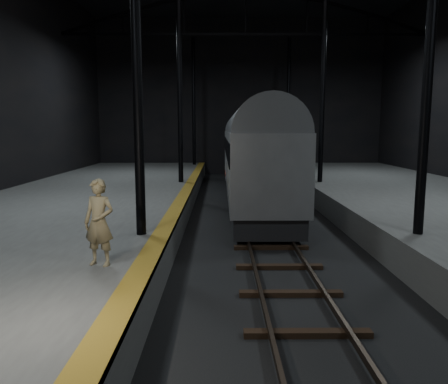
{
  "coord_description": "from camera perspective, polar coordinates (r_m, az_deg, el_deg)",
  "views": [
    {
      "loc": [
        -1.62,
        -15.68,
        3.84
      ],
      "look_at": [
        -1.53,
        -2.88,
        2.0
      ],
      "focal_mm": 35.0,
      "sensor_mm": 36.0,
      "label": 1
    }
  ],
  "objects": [
    {
      "name": "train",
      "position": [
        22.85,
        3.67,
        5.4
      ],
      "size": [
        2.76,
        18.38,
        4.91
      ],
      "color": "#A3A6AB",
      "rests_on": "ground"
    },
    {
      "name": "ground",
      "position": [
        16.22,
        5.36,
        -5.55
      ],
      "size": [
        44.0,
        44.0,
        0.0
      ],
      "primitive_type": "plane",
      "color": "black",
      "rests_on": "ground"
    },
    {
      "name": "track",
      "position": [
        16.2,
        5.36,
        -5.32
      ],
      "size": [
        2.4,
        43.0,
        0.24
      ],
      "color": "#3F3328",
      "rests_on": "ground"
    },
    {
      "name": "platform_left",
      "position": [
        17.07,
        -20.59,
        -3.63
      ],
      "size": [
        9.0,
        43.8,
        1.0
      ],
      "primitive_type": "cube",
      "color": "#4D4D4A",
      "rests_on": "ground"
    },
    {
      "name": "tactile_strip",
      "position": [
        16.01,
        -6.25,
        -2.07
      ],
      "size": [
        0.5,
        43.8,
        0.01
      ],
      "primitive_type": "cube",
      "color": "olive",
      "rests_on": "platform_left"
    },
    {
      "name": "woman",
      "position": [
        9.48,
        -16.0,
        -3.85
      ],
      "size": [
        0.76,
        0.6,
        1.83
      ],
      "primitive_type": "imported",
      "rotation": [
        0.0,
        0.0,
        -0.28
      ],
      "color": "#8B7B55",
      "rests_on": "platform_left"
    }
  ]
}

